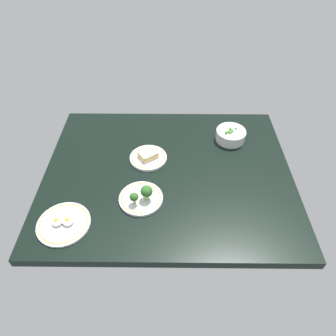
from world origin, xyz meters
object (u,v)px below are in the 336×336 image
bowl_peas (231,135)px  plate_eggs (64,223)px  plate_sandwich (148,157)px  plate_broccoli (141,197)px

bowl_peas → plate_eggs: (73.33, 53.81, -2.25)cm
plate_sandwich → plate_broccoli: bearing=86.8°
plate_eggs → bowl_peas: bearing=-143.7°
bowl_peas → plate_broccoli: plate_broccoli is taller
plate_sandwich → plate_eggs: (31.55, 38.48, -0.46)cm
bowl_peas → plate_eggs: 90.98cm
plate_sandwich → plate_broccoli: 25.72cm
plate_sandwich → plate_eggs: 49.77cm
plate_broccoli → plate_eggs: bearing=23.0°
plate_eggs → plate_broccoli: bearing=-157.0°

